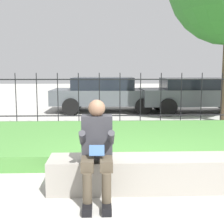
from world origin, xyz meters
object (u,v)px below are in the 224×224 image
stone_bench (166,175)px  car_parked_right (198,94)px  person_seated_reader (97,147)px  car_parked_center (106,93)px

stone_bench → car_parked_right: size_ratio=0.73×
person_seated_reader → car_parked_right: bearing=64.5°
person_seated_reader → car_parked_center: 8.04m
person_seated_reader → car_parked_right: (3.63, 7.63, 0.02)m
stone_bench → car_parked_center: size_ratio=0.75×
stone_bench → car_parked_center: 7.77m
person_seated_reader → car_parked_right: 8.45m
person_seated_reader → car_parked_center: car_parked_center is taller
stone_bench → person_seated_reader: person_seated_reader is taller
stone_bench → person_seated_reader: bearing=-161.5°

